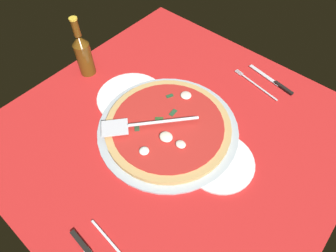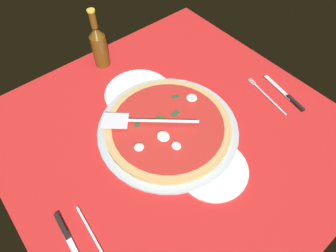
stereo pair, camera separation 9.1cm
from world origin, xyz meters
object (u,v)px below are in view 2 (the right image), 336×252
Objects in this scene: pizza_server at (144,121)px; place_setting_near at (81,240)px; dinner_plate_left at (138,93)px; dinner_plate_right at (212,170)px; pizza at (168,126)px; place_setting_far at (277,96)px; beer_bottle at (98,46)px.

pizza_server reaches higher than place_setting_near.
dinner_plate_right is (37.92, -1.44, 0.00)cm from dinner_plate_left.
pizza_server is at bearing -130.44° from pizza.
dinner_plate_right is 0.94× the size of place_setting_far.
pizza is 40.35cm from place_setting_near.
place_setting_near is at bearing -52.39° from dinner_plate_left.
dinner_plate_left is 16.29cm from pizza_server.
pizza reaches higher than place_setting_far.
dinner_plate_right is at bearing -2.17° from dinner_plate_left.
dinner_plate_right is 0.91× the size of beer_bottle.
place_setting_near and place_setting_far have the same top height.
pizza is 1.60× the size of pizza_server.
beer_bottle is at bearing -176.35° from dinner_plate_left.
beer_bottle is at bearing 46.08° from place_setting_far.
pizza_server is 1.09× the size of beer_bottle.
pizza is 1.78× the size of place_setting_near.
dinner_plate_left is 1.03× the size of beer_bottle.
place_setting_near is (12.42, -38.36, -1.65)cm from pizza.
beer_bottle reaches higher than dinner_plate_right.
pizza is at bearing 81.59° from place_setting_far.
pizza reaches higher than dinner_plate_left.
pizza is 1.74× the size of beer_bottle.
pizza_server reaches higher than pizza.
dinner_plate_right is 59.93cm from beer_bottle.
beer_bottle reaches higher than dinner_plate_left.
dinner_plate_right is at bearing 109.69° from place_setting_far.
pizza_server is at bearing -28.83° from dinner_plate_left.
place_setting_far is at bearing 93.04° from place_setting_near.
dinner_plate_left is at bearing -77.75° from pizza_server.
pizza_server is 47.86cm from place_setting_far.
pizza_server is at bearing -10.02° from beer_bottle.
pizza is 7.91cm from pizza_server.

